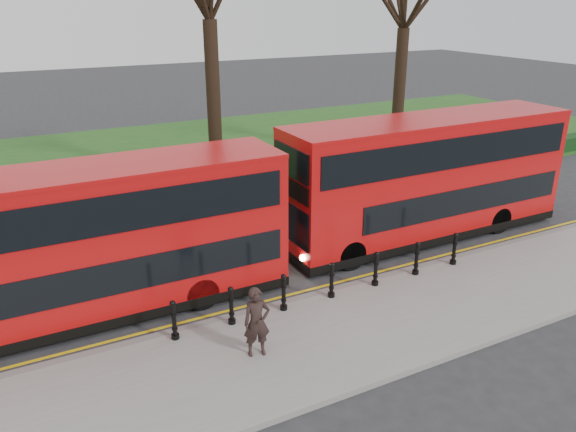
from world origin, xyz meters
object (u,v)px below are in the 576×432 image
bollard_row (332,281)px  bus_rear (427,179)px  pedestrian (257,322)px  bus_lead (93,244)px

bollard_row → bus_rear: bus_rear is taller
bollard_row → bus_rear: 6.08m
bollard_row → bus_rear: size_ratio=0.86×
bus_rear → pedestrian: 9.27m
bollard_row → bus_rear: bearing=25.0°
bollard_row → bus_lead: size_ratio=0.89×
bus_lead → bus_rear: bearing=0.9°
pedestrian → bus_lead: bearing=138.0°
bus_lead → bus_rear: 11.15m
bus_lead → bus_rear: size_ratio=0.96×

